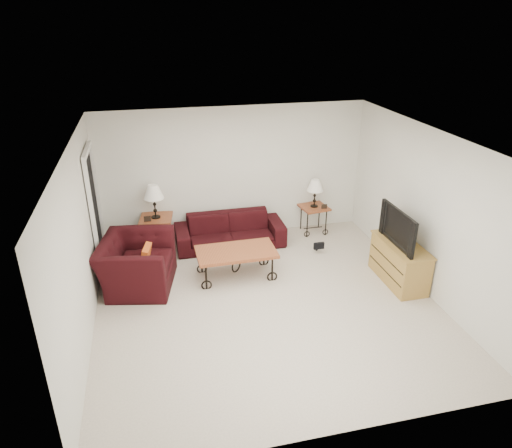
{
  "coord_description": "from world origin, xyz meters",
  "views": [
    {
      "loc": [
        -1.51,
        -5.72,
        4.02
      ],
      "look_at": [
        0.0,
        0.7,
        1.0
      ],
      "focal_mm": 32.71,
      "sensor_mm": 36.0,
      "label": 1
    }
  ],
  "objects": [
    {
      "name": "armchair",
      "position": [
        -1.88,
        0.96,
        0.4
      ],
      "size": [
        1.3,
        1.42,
        0.8
      ],
      "primitive_type": "imported",
      "rotation": [
        0.0,
        0.0,
        1.36
      ],
      "color": "black",
      "rests_on": "ground"
    },
    {
      "name": "ground",
      "position": [
        0.0,
        0.0,
        0.0
      ],
      "size": [
        5.0,
        5.0,
        0.0
      ],
      "primitive_type": "plane",
      "color": "beige",
      "rests_on": "ground"
    },
    {
      "name": "throw_pillow",
      "position": [
        -1.72,
        0.91,
        0.52
      ],
      "size": [
        0.17,
        0.37,
        0.36
      ],
      "primitive_type": "cube",
      "rotation": [
        0.0,
        0.0,
        1.36
      ],
      "color": "#DB4E1C",
      "rests_on": "armchair"
    },
    {
      "name": "tv_stand",
      "position": [
        2.23,
        0.12,
        0.34
      ],
      "size": [
        0.47,
        1.13,
        0.68
      ],
      "primitive_type": "cube",
      "color": "olive",
      "rests_on": "ground"
    },
    {
      "name": "backpack",
      "position": [
        1.31,
        1.42,
        0.19
      ],
      "size": [
        0.3,
        0.23,
        0.38
      ],
      "primitive_type": "ellipsoid",
      "rotation": [
        0.0,
        0.0,
        -0.03
      ],
      "color": "black",
      "rests_on": "ground"
    },
    {
      "name": "wall_back",
      "position": [
        0.0,
        2.5,
        1.25
      ],
      "size": [
        5.0,
        0.02,
        2.5
      ],
      "primitive_type": "cube",
      "color": "white",
      "rests_on": "ground"
    },
    {
      "name": "television",
      "position": [
        2.21,
        0.12,
        0.97
      ],
      "size": [
        0.13,
        1.02,
        0.59
      ],
      "primitive_type": "imported",
      "rotation": [
        0.0,
        0.0,
        -1.57
      ],
      "color": "black",
      "rests_on": "tv_stand"
    },
    {
      "name": "side_table_right",
      "position": [
        1.52,
        2.2,
        0.27
      ],
      "size": [
        0.57,
        0.57,
        0.55
      ],
      "primitive_type": "cube",
      "rotation": [
        0.0,
        0.0,
        0.14
      ],
      "color": "#974E26",
      "rests_on": "ground"
    },
    {
      "name": "wall_right",
      "position": [
        2.5,
        0.0,
        1.25
      ],
      "size": [
        0.02,
        5.0,
        2.5
      ],
      "primitive_type": "cube",
      "color": "white",
      "rests_on": "ground"
    },
    {
      "name": "lamp_right",
      "position": [
        1.52,
        2.2,
        0.82
      ],
      "size": [
        0.35,
        0.35,
        0.55
      ],
      "primitive_type": null,
      "rotation": [
        0.0,
        0.0,
        0.14
      ],
      "color": "black",
      "rests_on": "side_table_right"
    },
    {
      "name": "photo_frame_left",
      "position": [
        -1.66,
        2.05,
        0.67
      ],
      "size": [
        0.12,
        0.02,
        0.1
      ],
      "primitive_type": "cube",
      "rotation": [
        0.0,
        0.0,
        0.04
      ],
      "color": "black",
      "rests_on": "side_table_left"
    },
    {
      "name": "wall_front",
      "position": [
        0.0,
        -2.5,
        1.25
      ],
      "size": [
        5.0,
        0.02,
        2.5
      ],
      "primitive_type": "cube",
      "color": "white",
      "rests_on": "ground"
    },
    {
      "name": "sofa",
      "position": [
        -0.19,
        2.02,
        0.29
      ],
      "size": [
        2.01,
        0.78,
        0.59
      ],
      "primitive_type": "imported",
      "color": "black",
      "rests_on": "ground"
    },
    {
      "name": "side_table_left",
      "position": [
        -1.51,
        2.2,
        0.31
      ],
      "size": [
        0.64,
        0.64,
        0.62
      ],
      "primitive_type": "cube",
      "rotation": [
        0.0,
        0.0,
        -0.14
      ],
      "color": "#974E26",
      "rests_on": "ground"
    },
    {
      "name": "ceiling",
      "position": [
        0.0,
        0.0,
        2.5
      ],
      "size": [
        5.0,
        5.0,
        0.0
      ],
      "primitive_type": "plane",
      "color": "white",
      "rests_on": "wall_back"
    },
    {
      "name": "doorway",
      "position": [
        -2.47,
        1.65,
        1.02
      ],
      "size": [
        0.08,
        0.94,
        2.04
      ],
      "primitive_type": "cube",
      "color": "black",
      "rests_on": "ground"
    },
    {
      "name": "photo_frame_right",
      "position": [
        1.67,
        2.05,
        0.6
      ],
      "size": [
        0.11,
        0.02,
        0.09
      ],
      "primitive_type": "cube",
      "rotation": [
        0.0,
        0.0,
        -0.07
      ],
      "color": "black",
      "rests_on": "side_table_right"
    },
    {
      "name": "wall_left",
      "position": [
        -2.5,
        0.0,
        1.25
      ],
      "size": [
        0.02,
        5.0,
        2.5
      ],
      "primitive_type": "cube",
      "color": "white",
      "rests_on": "ground"
    },
    {
      "name": "coffee_table",
      "position": [
        -0.29,
        0.87,
        0.24
      ],
      "size": [
        1.29,
        0.71,
        0.48
      ],
      "primitive_type": "cube",
      "rotation": [
        0.0,
        0.0,
        0.01
      ],
      "color": "#974E26",
      "rests_on": "ground"
    },
    {
      "name": "lamp_left",
      "position": [
        -1.51,
        2.2,
        0.93
      ],
      "size": [
        0.4,
        0.4,
        0.62
      ],
      "primitive_type": null,
      "rotation": [
        0.0,
        0.0,
        -0.14
      ],
      "color": "black",
      "rests_on": "side_table_left"
    }
  ]
}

